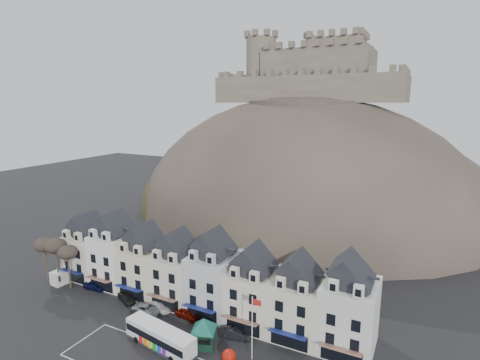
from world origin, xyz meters
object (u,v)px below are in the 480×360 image
(car_charcoal, at_px, (235,333))
(red_buoy, at_px, (229,358))
(bus, at_px, (160,337))
(car_navy, at_px, (95,286))
(white_van, at_px, (67,275))
(bus_shelter, at_px, (204,325))
(car_black, at_px, (126,298))
(car_white, at_px, (160,306))
(car_silver, at_px, (147,309))
(car_maroon, at_px, (188,313))
(flagpole, at_px, (253,324))

(car_charcoal, bearing_deg, red_buoy, -173.70)
(bus, bearing_deg, car_navy, 168.58)
(red_buoy, height_order, white_van, white_van)
(bus_shelter, relative_size, car_navy, 1.41)
(car_black, xyz_separation_m, car_white, (6.40, 0.68, -0.05))
(white_van, distance_m, car_white, 21.39)
(bus, distance_m, bus_shelter, 5.93)
(white_van, bearing_deg, car_black, 3.31)
(car_black, relative_size, car_silver, 0.90)
(car_maroon, bearing_deg, car_navy, 98.17)
(bus, bearing_deg, car_silver, 150.28)
(car_black, bearing_deg, car_charcoal, -66.42)
(bus, height_order, red_buoy, bus)
(red_buoy, relative_size, car_white, 0.51)
(car_white, distance_m, car_maroon, 5.30)
(car_black, xyz_separation_m, car_charcoal, (20.28, -0.41, 0.03))
(car_navy, distance_m, car_silver, 13.17)
(car_black, height_order, car_white, car_black)
(bus, relative_size, car_white, 2.57)
(car_silver, distance_m, car_white, 2.07)
(car_silver, height_order, car_charcoal, car_charcoal)
(car_charcoal, bearing_deg, bus_shelter, 125.87)
(car_navy, bearing_deg, flagpole, -102.12)
(red_buoy, xyz_separation_m, car_maroon, (-10.58, 6.45, -0.37))
(red_buoy, xyz_separation_m, car_white, (-15.88, 6.45, -0.49))
(car_white, bearing_deg, white_van, 109.42)
(car_silver, bearing_deg, bus, -132.15)
(bus_shelter, relative_size, car_charcoal, 1.40)
(car_white, bearing_deg, car_black, 115.52)
(bus_shelter, distance_m, car_charcoal, 5.06)
(car_navy, bearing_deg, red_buoy, -107.08)
(flagpole, height_order, car_charcoal, flagpole)
(car_silver, distance_m, car_charcoal, 15.09)
(car_maroon, relative_size, car_charcoal, 1.03)
(white_van, height_order, car_white, white_van)
(red_buoy, relative_size, car_navy, 0.52)
(car_maroon, bearing_deg, bus_shelter, -119.95)
(red_buoy, distance_m, car_black, 23.01)
(flagpole, relative_size, car_maroon, 1.97)
(car_charcoal, bearing_deg, car_navy, 73.63)
(bus, height_order, car_maroon, bus)
(car_black, distance_m, car_maroon, 11.72)
(bus, relative_size, car_maroon, 2.52)
(bus, bearing_deg, flagpole, 25.42)
(car_black, relative_size, car_maroon, 0.94)
(red_buoy, bearing_deg, white_van, 170.18)
(bus_shelter, distance_m, car_white, 12.17)
(car_maroon, bearing_deg, car_black, 101.51)
(car_black, xyz_separation_m, car_maroon, (11.70, 0.68, 0.07))
(white_van, height_order, car_silver, white_van)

